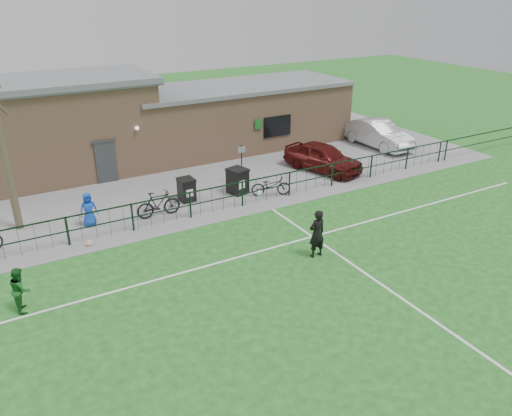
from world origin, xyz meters
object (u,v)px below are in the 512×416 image
car_silver (378,134)px  spectator_child (89,210)px  wheelie_bin_right (238,182)px  car_maroon (323,157)px  bicycle_e (271,186)px  ball_ground (89,243)px  sign_post (242,164)px  wheelie_bin_left (187,190)px  outfield_player (21,289)px  bare_tree (5,159)px  bicycle_d (158,204)px

car_silver → spectator_child: 18.09m
wheelie_bin_right → car_silver: bearing=-1.9°
car_silver → wheelie_bin_right: bearing=-169.3°
car_maroon → car_silver: (5.56, 1.89, 0.05)m
wheelie_bin_right → bicycle_e: bearing=-54.7°
car_silver → bicycle_e: car_silver is taller
ball_ground → sign_post: bearing=19.8°
wheelie_bin_right → wheelie_bin_left: bearing=157.5°
spectator_child → bicycle_e: bearing=-7.1°
car_silver → spectator_child: car_silver is taller
sign_post → car_maroon: size_ratio=0.46×
sign_post → spectator_child: (-7.72, -1.19, -0.28)m
sign_post → car_silver: 10.28m
outfield_player → wheelie_bin_right: bearing=-59.1°
bare_tree → ball_ground: (2.13, -2.93, -2.88)m
wheelie_bin_right → car_silver: (10.96, 2.46, 0.23)m
wheelie_bin_left → spectator_child: spectator_child is taller
wheelie_bin_left → bicycle_d: bicycle_d is taller
wheelie_bin_right → car_silver: car_silver is taller
bicycle_e → spectator_child: 8.22m
car_silver → spectator_child: size_ratio=3.35×
wheelie_bin_left → outfield_player: size_ratio=0.68×
bicycle_e → outfield_player: size_ratio=1.28×
wheelie_bin_right → bare_tree: bearing=159.3°
sign_post → car_maroon: bearing=-5.9°
bare_tree → bicycle_e: (10.75, -2.06, -2.49)m
sign_post → car_silver: size_ratio=0.41×
wheelie_bin_right → ball_ground: wheelie_bin_right is taller
bicycle_e → car_silver: bearing=-48.3°
car_silver → outfield_player: bearing=-162.2°
wheelie_bin_right → bicycle_e: size_ratio=0.61×
car_maroon → bicycle_d: bearing=170.1°
ball_ground → car_maroon: bearing=10.9°
wheelie_bin_right → sign_post: sign_post is taller
bicycle_d → bare_tree: bearing=73.6°
outfield_player → sign_post: bearing=-56.4°
car_silver → ball_ground: (-18.35, -4.36, -0.70)m
ball_ground → outfield_player: bearing=-129.9°
bare_tree → car_maroon: (14.93, -0.47, -2.23)m
wheelie_bin_right → ball_ground: bearing=179.9°
bare_tree → outfield_player: 6.53m
bare_tree → sign_post: 10.49m
sign_post → ball_ground: size_ratio=8.43×
sign_post → spectator_child: bearing=-171.2°
bicycle_d → spectator_child: 2.84m
bicycle_e → spectator_child: (-8.17, 0.89, 0.23)m
bare_tree → wheelie_bin_left: (7.06, -0.69, -2.49)m
wheelie_bin_right → car_maroon: size_ratio=0.26×
wheelie_bin_left → car_silver: (13.42, 2.11, 0.30)m
wheelie_bin_right → bicycle_e: wheelie_bin_right is taller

